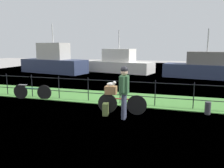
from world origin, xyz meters
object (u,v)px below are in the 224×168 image
Objects in this scene: terrier_dog at (112,84)px; mooring_bollard at (208,108)px; backpack_on_paving at (105,109)px; moored_boat_far at (54,62)px; bicycle_parked at (32,92)px; bicycle_main at (121,104)px; wooden_crate at (111,90)px; cyclist_person at (124,88)px; moored_boat_mid at (119,64)px; moored_boat_near at (206,68)px.

terrier_dog reaches higher than mooring_bollard.
backpack_on_paving is 0.06× the size of moored_boat_far.
bicycle_parked is at bearing 179.22° from mooring_bollard.
bicycle_main reaches higher than mooring_bollard.
cyclist_person reaches higher than wooden_crate.
backpack_on_paving is 3.46m from mooring_bollard.
terrier_dog is 0.19× the size of cyclist_person.
cyclist_person is 0.26× the size of moored_boat_mid.
bicycle_main is at bearing 3.87° from terrier_dog.
moored_boat_mid is (-2.96, 11.88, -0.06)m from wooden_crate.
bicycle_main is at bearing -11.98° from bicycle_parked.
wooden_crate is 3.34m from mooring_bollard.
moored_boat_near is (4.17, 10.34, 0.51)m from backpack_on_paving.
moored_boat_near reaches higher than terrier_dog.
moored_boat_mid reaches higher than bicycle_main.
mooring_bollard is at bearing 14.78° from terrier_dog.
moored_boat_far is (-4.39, 8.91, 0.60)m from bicycle_parked.
moored_boat_far is at bearing 116.25° from bicycle_parked.
moored_boat_near reaches higher than cyclist_person.
terrier_dog reaches higher than bicycle_parked.
mooring_bollard is at bearing -95.44° from moored_boat_near.
moored_boat_far is (-8.29, 9.84, 0.12)m from wooden_crate.
moored_boat_far is (-8.85, 10.25, -0.07)m from cyclist_person.
moored_boat_near is at bearing -32.32° from backpack_on_paving.
moored_boat_mid is (-2.85, 12.14, 0.55)m from backpack_on_paving.
backpack_on_paving is at bearing -112.47° from wooden_crate.
wooden_crate is at bearing -111.93° from moored_boat_near.
mooring_bollard is (3.29, 1.10, 0.01)m from backpack_on_paving.
moored_boat_near is 7.24m from moored_boat_mid.
moored_boat_far is (-8.66, 9.82, 0.58)m from bicycle_main.
moored_boat_near is 0.95× the size of moored_boat_mid.
wooden_crate reaches higher than bicycle_parked.
moored_boat_near is 12.35m from moored_boat_far.
cyclist_person is at bearing -36.26° from wooden_crate.
backpack_on_paving is (-0.11, -0.26, -0.61)m from wooden_crate.
moored_boat_mid reaches higher than cyclist_person.
cyclist_person reaches higher than bicycle_parked.
wooden_crate is at bearing -49.88° from moored_boat_far.
wooden_crate is 12.87m from moored_boat_far.
backpack_on_paving is 0.06× the size of moored_boat_mid.
backpack_on_paving is 0.93× the size of mooring_bollard.
backpack_on_paving is at bearing -161.53° from mooring_bollard.
wooden_crate is 1.20× the size of terrier_dog.
cyclist_person is at bearing -65.73° from bicycle_main.
moored_boat_far is at bearing 131.41° from bicycle_main.
terrier_dog is (-0.34, -0.02, 0.67)m from bicycle_main.
terrier_dog is 0.68m from cyclist_person.
cyclist_person is at bearing -74.02° from moored_boat_mid.
cyclist_person is 0.28× the size of moored_boat_near.
moored_boat_far reaches higher than bicycle_main.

